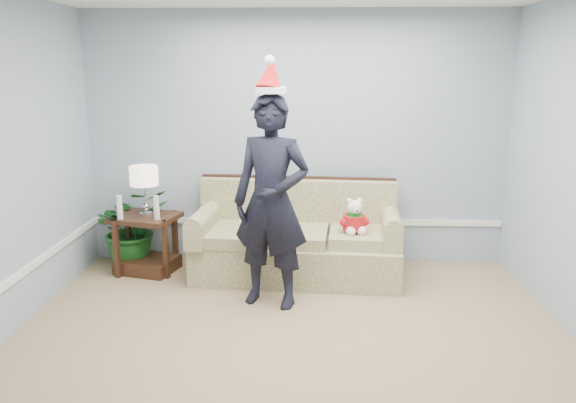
{
  "coord_description": "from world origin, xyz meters",
  "views": [
    {
      "loc": [
        0.13,
        -3.49,
        2.11
      ],
      "look_at": [
        -0.05,
        1.55,
        0.9
      ],
      "focal_mm": 35.0,
      "sensor_mm": 36.0,
      "label": 1
    }
  ],
  "objects_px": {
    "man": "(271,202)",
    "houseplant": "(132,227)",
    "sofa": "(297,242)",
    "teddy_bear": "(354,220)",
    "side_table": "(147,249)",
    "table_lamp": "(144,178)"
  },
  "relations": [
    {
      "from": "man",
      "to": "houseplant",
      "type": "bearing_deg",
      "value": 165.81
    },
    {
      "from": "sofa",
      "to": "man",
      "type": "xyz_separation_m",
      "value": [
        -0.21,
        -0.75,
        0.61
      ]
    },
    {
      "from": "side_table",
      "to": "houseplant",
      "type": "xyz_separation_m",
      "value": [
        -0.2,
        0.16,
        0.19
      ]
    },
    {
      "from": "houseplant",
      "to": "side_table",
      "type": "bearing_deg",
      "value": -38.68
    },
    {
      "from": "side_table",
      "to": "man",
      "type": "relative_size",
      "value": 0.39
    },
    {
      "from": "table_lamp",
      "to": "houseplant",
      "type": "relative_size",
      "value": 0.6
    },
    {
      "from": "houseplant",
      "to": "table_lamp",
      "type": "bearing_deg",
      "value": -35.06
    },
    {
      "from": "houseplant",
      "to": "sofa",
      "type": "bearing_deg",
      "value": -6.14
    },
    {
      "from": "table_lamp",
      "to": "houseplant",
      "type": "xyz_separation_m",
      "value": [
        -0.21,
        0.15,
        -0.57
      ]
    },
    {
      "from": "houseplant",
      "to": "man",
      "type": "relative_size",
      "value": 0.45
    },
    {
      "from": "sofa",
      "to": "teddy_bear",
      "type": "bearing_deg",
      "value": -15.01
    },
    {
      "from": "sofa",
      "to": "table_lamp",
      "type": "distance_m",
      "value": 1.71
    },
    {
      "from": "table_lamp",
      "to": "houseplant",
      "type": "distance_m",
      "value": 0.63
    },
    {
      "from": "side_table",
      "to": "man",
      "type": "xyz_separation_m",
      "value": [
        1.37,
        -0.78,
        0.71
      ]
    },
    {
      "from": "side_table",
      "to": "man",
      "type": "height_order",
      "value": "man"
    },
    {
      "from": "teddy_bear",
      "to": "man",
      "type": "bearing_deg",
      "value": -155.54
    },
    {
      "from": "side_table",
      "to": "table_lamp",
      "type": "bearing_deg",
      "value": 52.26
    },
    {
      "from": "teddy_bear",
      "to": "sofa",
      "type": "bearing_deg",
      "value": 149.66
    },
    {
      "from": "table_lamp",
      "to": "man",
      "type": "xyz_separation_m",
      "value": [
        1.36,
        -0.8,
        -0.05
      ]
    },
    {
      "from": "table_lamp",
      "to": "sofa",
      "type": "bearing_deg",
      "value": -1.56
    },
    {
      "from": "sofa",
      "to": "side_table",
      "type": "height_order",
      "value": "sofa"
    },
    {
      "from": "man",
      "to": "teddy_bear",
      "type": "xyz_separation_m",
      "value": [
        0.78,
        0.55,
        -0.31
      ]
    }
  ]
}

